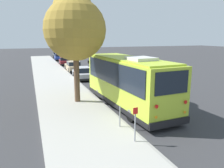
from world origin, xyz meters
TOP-DOWN VIEW (x-y plane):
  - ground_plane at (0.00, 0.00)m, footprint 160.00×160.00m
  - sidewalk_slab at (0.00, 3.85)m, footprint 80.00×4.09m
  - curb_strip at (0.00, 1.74)m, footprint 80.00×0.14m
  - shuttle_bus at (-0.89, 0.30)m, footprint 8.88×3.10m
  - parked_sedan_silver at (9.77, 0.81)m, footprint 4.31×1.85m
  - parked_sedan_tan at (15.55, 0.73)m, footprint 4.60×1.88m
  - parked_sedan_maroon at (22.96, 0.78)m, footprint 4.59×1.96m
  - parked_sedan_blue at (30.27, 0.74)m, footprint 4.70×1.92m
  - parked_sedan_gray at (35.99, 0.47)m, footprint 4.41×1.99m
  - street_tree at (1.09, 3.24)m, footprint 4.03×4.03m
  - sign_post_near at (-5.76, 2.18)m, footprint 0.06×0.22m
  - sign_post_far at (-4.09, 2.18)m, footprint 0.06×0.06m

SIDE VIEW (x-z plane):
  - ground_plane at x=0.00m, z-range 0.00..0.00m
  - sidewalk_slab at x=0.00m, z-range 0.00..0.15m
  - curb_strip at x=0.00m, z-range 0.00..0.15m
  - parked_sedan_maroon at x=22.96m, z-range -0.05..1.22m
  - parked_sedan_silver at x=9.77m, z-range -0.05..1.24m
  - parked_sedan_blue at x=30.27m, z-range -0.05..1.26m
  - parked_sedan_gray at x=35.99m, z-range -0.05..1.27m
  - parked_sedan_tan at x=15.55m, z-range -0.04..1.28m
  - sign_post_far at x=-4.09m, z-range 0.15..1.20m
  - sign_post_near at x=-5.76m, z-range 0.17..1.68m
  - shuttle_bus at x=-0.89m, z-range 0.11..3.50m
  - street_tree at x=1.09m, z-range 1.51..8.96m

